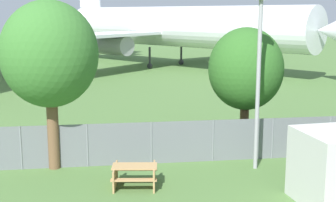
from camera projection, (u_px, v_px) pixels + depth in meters
The scene contains 6 objects.
perimeter_fence at pixel (213, 141), 19.18m from camera, with size 56.07×0.07×1.73m.
airplane at pixel (174, 27), 51.66m from camera, with size 30.08×35.51×13.30m.
picnic_bench_near_cabin at pixel (135, 174), 16.42m from camera, with size 1.74×1.59×0.76m.
tree_left_of_cabin at pixel (50, 55), 17.62m from camera, with size 3.69×3.69×6.53m.
tree_behind_benches at pixel (246, 69), 20.19m from camera, with size 3.25×3.25×5.43m.
light_mast at pixel (259, 60), 17.64m from camera, with size 0.44×0.44×6.86m.
Camera 1 is at (-4.43, -7.91, 6.02)m, focal length 50.00 mm.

